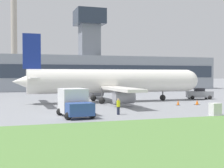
{
  "coord_description": "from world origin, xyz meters",
  "views": [
    {
      "loc": [
        -15.84,
        -43.23,
        4.06
      ],
      "look_at": [
        -1.78,
        -0.04,
        2.63
      ],
      "focal_mm": 50.0,
      "sensor_mm": 36.0,
      "label": 1
    }
  ],
  "objects": [
    {
      "name": "ground_plane",
      "position": [
        0.0,
        0.0,
        0.0
      ],
      "size": [
        400.0,
        400.0,
        0.0
      ],
      "primitive_type": "plane",
      "color": "gray"
    },
    {
      "name": "traffic_cone_near_nose",
      "position": [
        5.0,
        -7.21,
        0.34
      ],
      "size": [
        0.49,
        0.49,
        0.73
      ],
      "color": "black",
      "rests_on": "ground_plane"
    },
    {
      "name": "fuel_truck",
      "position": [
        -10.04,
        -13.7,
        1.29
      ],
      "size": [
        3.19,
        4.94,
        2.66
      ],
      "color": "#2D4C93",
      "rests_on": "ground_plane"
    },
    {
      "name": "airplane",
      "position": [
        -1.96,
        -0.04,
        2.98
      ],
      "size": [
        28.07,
        24.21,
        9.52
      ],
      "color": "white",
      "rests_on": "ground_plane"
    },
    {
      "name": "terminal_building",
      "position": [
        0.28,
        36.06,
        4.89
      ],
      "size": [
        75.25,
        12.07,
        20.8
      ],
      "color": "#8C939E",
      "rests_on": "ground_plane"
    },
    {
      "name": "smokestack_left",
      "position": [
        -14.61,
        69.6,
        21.33
      ],
      "size": [
        2.4,
        2.4,
        42.47
      ],
      "color": "#B2A899",
      "rests_on": "ground_plane"
    },
    {
      "name": "ground_crew_person",
      "position": [
        -5.59,
        -13.8,
        0.83
      ],
      "size": [
        0.46,
        0.46,
        1.63
      ],
      "color": "#23283D",
      "rests_on": "ground_plane"
    },
    {
      "name": "traffic_cone_wingtip",
      "position": [
        7.7,
        -7.47,
        0.31
      ],
      "size": [
        0.65,
        0.65,
        0.66
      ],
      "color": "black",
      "rests_on": "ground_plane"
    },
    {
      "name": "pushback_tug",
      "position": [
        13.45,
        0.61,
        0.81
      ],
      "size": [
        4.4,
        2.92,
        1.79
      ],
      "color": "gray",
      "rests_on": "ground_plane"
    },
    {
      "name": "utility_cabinet",
      "position": [
        3.27,
        -17.32,
        0.61
      ],
      "size": [
        0.93,
        0.88,
        1.22
      ],
      "color": "silver",
      "rests_on": "ground_plane"
    }
  ]
}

